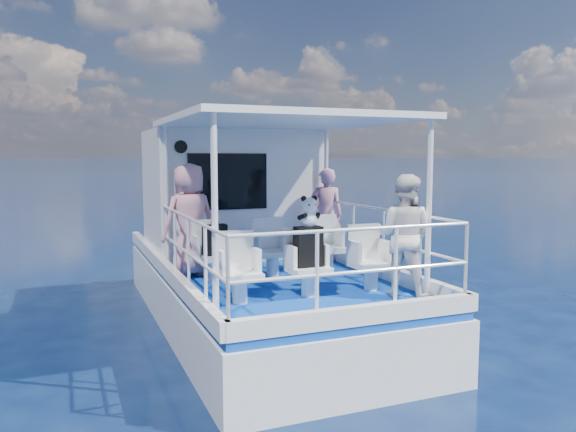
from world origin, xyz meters
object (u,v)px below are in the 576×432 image
Objects in this scene: passenger_port_fwd at (190,220)px; panda at (309,211)px; backpack_center at (308,247)px; passenger_stbd_aft at (404,236)px.

passenger_port_fwd reaches higher than panda.
backpack_center is at bearing 98.70° from panda.
passenger_stbd_aft is at bearing 121.77° from passenger_port_fwd.
passenger_port_fwd is 2.09m from backpack_center.
panda is (1.11, -1.77, 0.25)m from passenger_port_fwd.
passenger_port_fwd reaches higher than passenger_stbd_aft.
passenger_stbd_aft is 1.23m from panda.
panda is at bearing -81.30° from backpack_center.
passenger_port_fwd is 1.08× the size of passenger_stbd_aft.
passenger_port_fwd is 4.34× the size of panda.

